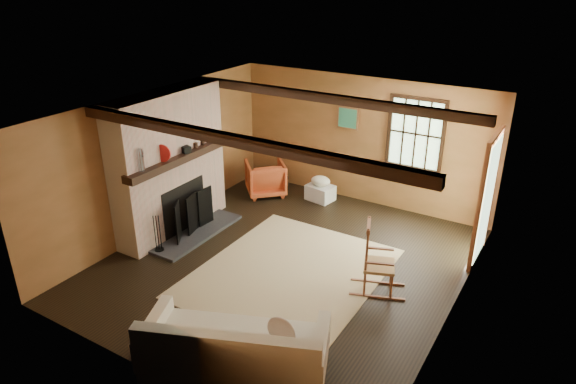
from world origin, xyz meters
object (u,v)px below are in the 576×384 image
Objects in this scene: laundry_basket at (320,193)px; armchair at (266,178)px; rocking_chair at (377,263)px; fireplace at (171,169)px; sofa at (235,354)px.

armchair is at bearing -163.61° from laundry_basket.
laundry_basket is 0.67× the size of armchair.
rocking_chair is at bearing -47.66° from laundry_basket.
fireplace reaches higher than rocking_chair.
laundry_basket is at bearing 55.75° from fireplace.
fireplace is 3.23× the size of armchair.
rocking_chair is 0.48× the size of sofa.
armchair is (-2.46, 4.31, 0.05)m from sofa.
fireplace reaches higher than laundry_basket.
fireplace is at bearing 31.53° from armchair.
laundry_basket is at bearing 152.52° from armchair.
fireplace is 2.26× the size of rocking_chair.
rocking_chair is at bearing 0.82° from fireplace.
fireplace is 3.84m from sofa.
armchair is at bearing 75.40° from fireplace.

